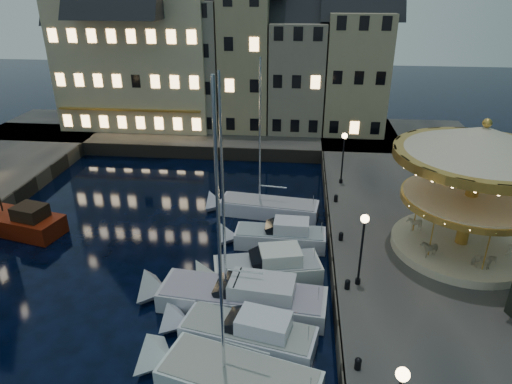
# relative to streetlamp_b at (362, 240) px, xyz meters

# --- Properties ---
(ground) EXTENTS (160.00, 160.00, 0.00)m
(ground) POSITION_rel_streetlamp_b_xyz_m (-7.20, -1.00, -4.02)
(ground) COLOR black
(ground) RESTS_ON ground
(quay_east) EXTENTS (16.00, 56.00, 1.30)m
(quay_east) POSITION_rel_streetlamp_b_xyz_m (6.80, 5.00, -3.37)
(quay_east) COLOR #474442
(quay_east) RESTS_ON ground
(quay_north) EXTENTS (44.00, 12.00, 1.30)m
(quay_north) POSITION_rel_streetlamp_b_xyz_m (-15.20, 27.00, -3.37)
(quay_north) COLOR #474442
(quay_north) RESTS_ON ground
(quaywall_e) EXTENTS (0.15, 44.00, 1.30)m
(quaywall_e) POSITION_rel_streetlamp_b_xyz_m (-1.20, 5.00, -3.37)
(quaywall_e) COLOR #47423A
(quaywall_e) RESTS_ON ground
(quaywall_n) EXTENTS (48.00, 0.15, 1.30)m
(quaywall_n) POSITION_rel_streetlamp_b_xyz_m (-13.20, 21.00, -3.37)
(quaywall_n) COLOR #47423A
(quaywall_n) RESTS_ON ground
(streetlamp_b) EXTENTS (0.44, 0.44, 4.17)m
(streetlamp_b) POSITION_rel_streetlamp_b_xyz_m (0.00, 0.00, 0.00)
(streetlamp_b) COLOR black
(streetlamp_b) RESTS_ON quay_east
(streetlamp_c) EXTENTS (0.44, 0.44, 4.17)m
(streetlamp_c) POSITION_rel_streetlamp_b_xyz_m (0.00, 13.50, 0.00)
(streetlamp_c) COLOR black
(streetlamp_c) RESTS_ON quay_east
(bollard_a) EXTENTS (0.30, 0.30, 0.57)m
(bollard_a) POSITION_rel_streetlamp_b_xyz_m (-0.60, -6.00, -2.41)
(bollard_a) COLOR black
(bollard_a) RESTS_ON quay_east
(bollard_b) EXTENTS (0.30, 0.30, 0.57)m
(bollard_b) POSITION_rel_streetlamp_b_xyz_m (-0.60, -0.50, -2.41)
(bollard_b) COLOR black
(bollard_b) RESTS_ON quay_east
(bollard_c) EXTENTS (0.30, 0.30, 0.57)m
(bollard_c) POSITION_rel_streetlamp_b_xyz_m (-0.60, 4.50, -2.41)
(bollard_c) COLOR black
(bollard_c) RESTS_ON quay_east
(bollard_d) EXTENTS (0.30, 0.30, 0.57)m
(bollard_d) POSITION_rel_streetlamp_b_xyz_m (-0.60, 10.00, -2.41)
(bollard_d) COLOR black
(bollard_d) RESTS_ON quay_east
(townhouse_na) EXTENTS (5.50, 8.00, 12.80)m
(townhouse_na) POSITION_rel_streetlamp_b_xyz_m (-26.70, 29.00, 3.76)
(townhouse_na) COLOR gray
(townhouse_na) RESTS_ON quay_north
(townhouse_nb) EXTENTS (6.16, 8.00, 13.80)m
(townhouse_nb) POSITION_rel_streetlamp_b_xyz_m (-21.25, 29.00, 4.26)
(townhouse_nb) COLOR gray
(townhouse_nb) RESTS_ON quay_north
(townhouse_nc) EXTENTS (6.82, 8.00, 14.80)m
(townhouse_nc) POSITION_rel_streetlamp_b_xyz_m (-15.20, 29.00, 4.76)
(townhouse_nc) COLOR gray
(townhouse_nc) RESTS_ON quay_north
(townhouse_nd) EXTENTS (5.50, 8.00, 15.80)m
(townhouse_nd) POSITION_rel_streetlamp_b_xyz_m (-9.45, 29.00, 5.26)
(townhouse_nd) COLOR #9B8D6C
(townhouse_nd) RESTS_ON quay_north
(townhouse_ne) EXTENTS (6.16, 8.00, 12.80)m
(townhouse_ne) POSITION_rel_streetlamp_b_xyz_m (-4.00, 29.00, 3.76)
(townhouse_ne) COLOR gray
(townhouse_ne) RESTS_ON quay_north
(townhouse_nf) EXTENTS (6.82, 8.00, 13.80)m
(townhouse_nf) POSITION_rel_streetlamp_b_xyz_m (2.05, 29.00, 4.26)
(townhouse_nf) COLOR tan
(townhouse_nf) RESTS_ON quay_north
(hotel_corner) EXTENTS (17.60, 9.00, 16.80)m
(hotel_corner) POSITION_rel_streetlamp_b_xyz_m (-21.20, 29.00, 5.76)
(hotel_corner) COLOR #C6B793
(hotel_corner) RESTS_ON quay_north
(motorboat_a) EXTENTS (7.99, 4.45, 13.28)m
(motorboat_a) POSITION_rel_streetlamp_b_xyz_m (-6.11, -6.35, -3.48)
(motorboat_a) COLOR white
(motorboat_a) RESTS_ON ground
(motorboat_b) EXTENTS (7.56, 3.56, 2.15)m
(motorboat_b) POSITION_rel_streetlamp_b_xyz_m (-5.89, -3.68, -3.38)
(motorboat_b) COLOR silver
(motorboat_b) RESTS_ON ground
(motorboat_c) EXTENTS (10.04, 3.54, 13.30)m
(motorboat_c) POSITION_rel_streetlamp_b_xyz_m (-6.51, -0.99, -3.34)
(motorboat_c) COLOR silver
(motorboat_c) RESTS_ON ground
(motorboat_d) EXTENTS (7.36, 3.88, 2.15)m
(motorboat_d) POSITION_rel_streetlamp_b_xyz_m (-5.41, 1.73, -3.38)
(motorboat_d) COLOR silver
(motorboat_d) RESTS_ON ground
(motorboat_e) EXTENTS (7.01, 2.14, 2.15)m
(motorboat_e) POSITION_rel_streetlamp_b_xyz_m (-4.86, 5.57, -3.38)
(motorboat_e) COLOR silver
(motorboat_e) RESTS_ON ground
(motorboat_f) EXTENTS (8.40, 3.07, 11.09)m
(motorboat_f) POSITION_rel_streetlamp_b_xyz_m (-6.08, 9.99, -3.49)
(motorboat_f) COLOR silver
(motorboat_f) RESTS_ON ground
(red_fishing_boat) EXTENTS (7.24, 3.91, 5.76)m
(red_fishing_boat) POSITION_rel_streetlamp_b_xyz_m (-22.84, 5.63, -3.33)
(red_fishing_boat) COLOR #621606
(red_fishing_boat) RESTS_ON ground
(carousel) EXTENTS (9.31, 9.31, 8.15)m
(carousel) POSITION_rel_streetlamp_b_xyz_m (6.51, 4.11, 2.65)
(carousel) COLOR beige
(carousel) RESTS_ON quay_east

